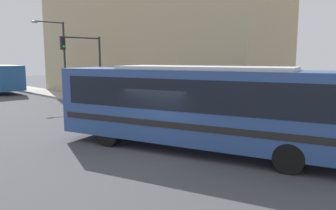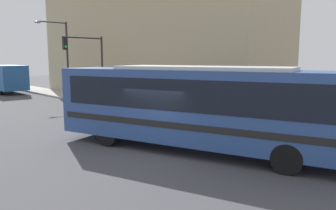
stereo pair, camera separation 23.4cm
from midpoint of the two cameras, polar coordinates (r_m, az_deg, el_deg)
name	(u,v)px [view 2 (the right image)]	position (r m, az deg, el deg)	size (l,w,h in m)	color
ground_plane	(164,152)	(13.11, -0.17, -8.15)	(120.00, 120.00, 0.00)	#47474C
sidewalk	(69,96)	(32.79, -16.66, 1.53)	(2.70, 70.00, 0.16)	#A8A399
building_facade	(141,42)	(30.09, -4.45, 10.89)	(6.00, 26.51, 10.23)	tan
city_bus	(202,103)	(12.81, 6.41, 0.33)	(6.25, 12.46, 3.38)	#2D4C8C
delivery_truck	(6,78)	(38.66, -26.29, 4.26)	(2.46, 7.36, 2.94)	#265999
fire_hydrant	(191,114)	(18.81, 4.38, -1.56)	(0.21, 0.28, 0.70)	#999999
traffic_light_pole	(89,58)	(25.52, -13.36, 8.01)	(3.28, 0.35, 5.15)	#2D2D2D
parking_meter	(123,96)	(23.74, -7.56, 1.54)	(0.14, 0.14, 1.18)	#2D2D2D
street_lamp	(63,52)	(31.25, -17.64, 8.80)	(2.92, 0.28, 6.72)	#2D2D2D
pedestrian_near_corner	(160,100)	(21.64, -1.07, 0.94)	(0.34, 0.34, 1.58)	slate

